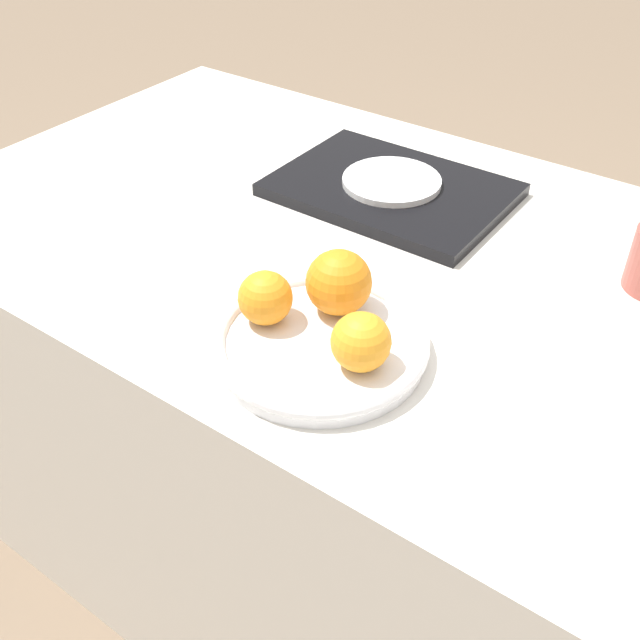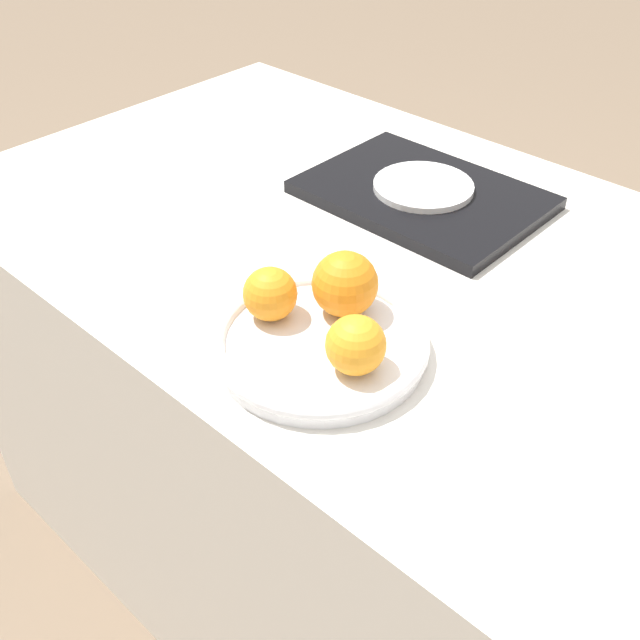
# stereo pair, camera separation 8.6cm
# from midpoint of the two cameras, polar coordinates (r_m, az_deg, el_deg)

# --- Properties ---
(ground_plane) EXTENTS (12.00, 12.00, 0.00)m
(ground_plane) POSITION_cam_midpoint_polar(r_m,az_deg,el_deg) (1.62, 2.00, -18.14)
(ground_plane) COLOR #7A6651
(table) EXTENTS (1.47, 0.81, 0.76)m
(table) POSITION_cam_midpoint_polar(r_m,az_deg,el_deg) (1.32, 2.37, -8.89)
(table) COLOR silver
(table) RESTS_ON ground_plane
(fruit_platter) EXTENTS (0.26, 0.26, 0.03)m
(fruit_platter) POSITION_cam_midpoint_polar(r_m,az_deg,el_deg) (0.88, -2.79, -1.89)
(fruit_platter) COLOR silver
(fruit_platter) RESTS_ON table
(orange_0) EXTENTS (0.08, 0.08, 0.08)m
(orange_0) POSITION_cam_midpoint_polar(r_m,az_deg,el_deg) (0.90, -1.29, 2.78)
(orange_0) COLOR orange
(orange_0) RESTS_ON fruit_platter
(orange_1) EXTENTS (0.07, 0.07, 0.07)m
(orange_1) POSITION_cam_midpoint_polar(r_m,az_deg,el_deg) (0.89, -6.95, 1.58)
(orange_1) COLOR orange
(orange_1) RESTS_ON fruit_platter
(orange_2) EXTENTS (0.07, 0.07, 0.07)m
(orange_2) POSITION_cam_midpoint_polar(r_m,az_deg,el_deg) (0.82, 0.16, -1.80)
(orange_2) COLOR orange
(orange_2) RESTS_ON fruit_platter
(serving_tray) EXTENTS (0.36, 0.26, 0.02)m
(serving_tray) POSITION_cam_midpoint_polar(r_m,az_deg,el_deg) (1.21, 3.39, 9.83)
(serving_tray) COLOR black
(serving_tray) RESTS_ON table
(side_plate) EXTENTS (0.16, 0.16, 0.01)m
(side_plate) POSITION_cam_midpoint_polar(r_m,az_deg,el_deg) (1.20, 3.42, 10.46)
(side_plate) COLOR white
(side_plate) RESTS_ON serving_tray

